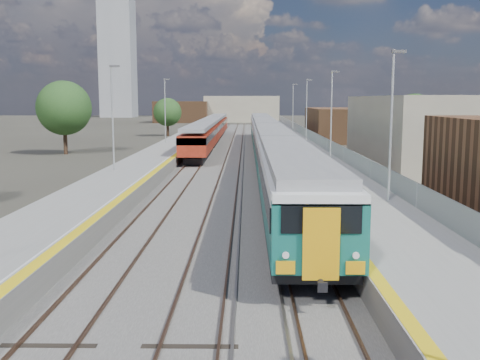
{
  "coord_description": "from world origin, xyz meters",
  "views": [
    {
      "loc": [
        -0.61,
        -6.15,
        6.09
      ],
      "look_at": [
        -0.93,
        20.88,
        2.2
      ],
      "focal_mm": 42.0,
      "sensor_mm": 36.0,
      "label": 1
    }
  ],
  "objects": [
    {
      "name": "tracks",
      "position": [
        -1.65,
        54.18,
        0.11
      ],
      "size": [
        8.96,
        160.0,
        0.17
      ],
      "color": "#4C3323",
      "rests_on": "ground"
    },
    {
      "name": "tree_c",
      "position": [
        -13.82,
        87.73,
        3.98
      ],
      "size": [
        4.67,
        4.67,
        6.33
      ],
      "color": "#382619",
      "rests_on": "ground"
    },
    {
      "name": "ground",
      "position": [
        0.0,
        50.0,
        0.0
      ],
      "size": [
        320.0,
        320.0,
        0.0
      ],
      "primitive_type": "plane",
      "color": "#47443A",
      "rests_on": "ground"
    },
    {
      "name": "green_train",
      "position": [
        1.5,
        49.22,
        2.22
      ],
      "size": [
        2.86,
        79.76,
        3.15
      ],
      "color": "black",
      "rests_on": "ground"
    },
    {
      "name": "buildings",
      "position": [
        -18.12,
        138.6,
        10.7
      ],
      "size": [
        72.0,
        185.5,
        40.0
      ],
      "color": "brown",
      "rests_on": "ground"
    },
    {
      "name": "platform_left",
      "position": [
        -9.05,
        52.49,
        0.52
      ],
      "size": [
        4.3,
        155.0,
        8.52
      ],
      "color": "slate",
      "rests_on": "ground"
    },
    {
      "name": "tree_d",
      "position": [
        21.18,
        67.49,
        4.32
      ],
      "size": [
        5.06,
        5.06,
        6.86
      ],
      "color": "#382619",
      "rests_on": "ground"
    },
    {
      "name": "ballast_bed",
      "position": [
        -2.25,
        52.5,
        0.03
      ],
      "size": [
        10.5,
        155.0,
        0.06
      ],
      "primitive_type": "cube",
      "color": "#565451",
      "rests_on": "ground"
    },
    {
      "name": "platform_right",
      "position": [
        5.28,
        52.49,
        0.54
      ],
      "size": [
        4.7,
        155.0,
        8.52
      ],
      "color": "slate",
      "rests_on": "ground"
    },
    {
      "name": "tree_b",
      "position": [
        -20.88,
        56.2,
        5.14
      ],
      "size": [
        6.02,
        6.02,
        8.16
      ],
      "color": "#382619",
      "rests_on": "ground"
    },
    {
      "name": "red_train",
      "position": [
        -5.5,
        70.45,
        2.0
      ],
      "size": [
        2.69,
        54.52,
        3.39
      ],
      "color": "black",
      "rests_on": "ground"
    }
  ]
}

